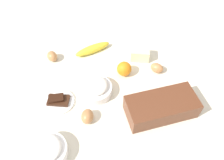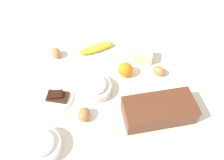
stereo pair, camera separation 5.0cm
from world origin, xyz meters
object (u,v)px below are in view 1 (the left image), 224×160
Objects in this scene: flour_bowl at (96,88)px; sugar_bowl at (48,151)px; orange_fruit at (124,69)px; banana at (93,49)px; butter_block at (140,54)px; egg_near_butter at (52,56)px; egg_loose at (157,68)px; loaf_pan at (161,107)px; egg_beside_bowl at (87,116)px; chocolate_plate at (59,101)px.

sugar_bowl is at bearing 50.69° from flour_bowl.
banana is at bearing -53.99° from orange_fruit.
sugar_bowl is 0.61m from butter_block.
butter_block is at bearing 158.69° from banana.
orange_fruit is 0.13m from butter_block.
egg_near_butter is 0.52m from egg_loose.
loaf_pan reaches higher than flour_bowl.
loaf_pan is 0.25m from orange_fruit.
sugar_bowl reaches higher than egg_loose.
flour_bowl is at bearing -35.77° from loaf_pan.
egg_near_butter is 0.39m from egg_beside_bowl.
sugar_bowl is 1.07× the size of chocolate_plate.
loaf_pan is at bearing 90.71° from butter_block.
flour_bowl is at bearing -110.91° from egg_beside_bowl.
loaf_pan is 4.87× the size of egg_near_butter.
flour_bowl is at bearing -129.31° from sugar_bowl.
sugar_bowl is 0.60m from egg_loose.
loaf_pan is 1.53× the size of banana.
sugar_bowl is at bearing 37.59° from egg_beside_bowl.
banana is 3.00× the size of egg_beside_bowl.
flour_bowl is 2.41× the size of egg_near_butter.
sugar_bowl is (0.20, 0.25, 0.00)m from flour_bowl.
egg_loose is at bearing -166.04° from flour_bowl.
orange_fruit is (-0.14, -0.09, 0.00)m from flour_bowl.
loaf_pan is at bearing 138.43° from egg_near_butter.
orange_fruit is at bearing 155.15° from egg_near_butter.
loaf_pan is 0.30m from egg_beside_bowl.
egg_loose is 0.48× the size of chocolate_plate.
egg_near_butter is at bearing -69.52° from egg_beside_bowl.
chocolate_plate is (0.18, 0.29, -0.01)m from banana.
flour_bowl is 0.17m from chocolate_plate.
chocolate_plate is (0.16, 0.03, -0.02)m from flour_bowl.
orange_fruit is at bearing -71.39° from loaf_pan.
egg_near_butter is at bearing -46.83° from loaf_pan.
butter_block is (-0.24, -0.17, -0.00)m from flour_bowl.
chocolate_plate is (0.11, -0.10, -0.01)m from egg_beside_bowl.
egg_near_butter is at bearing -91.74° from sugar_bowl.
loaf_pan is at bearing 113.87° from orange_fruit.
flour_bowl is at bearing 127.96° from egg_near_butter.
orange_fruit is (-0.13, 0.18, 0.01)m from banana.
banana is 0.34m from egg_loose.
egg_beside_bowl is 0.15m from chocolate_plate.
loaf_pan is at bearing 163.67° from chocolate_plate.
egg_beside_bowl is (0.05, 0.13, -0.01)m from flour_bowl.
orange_fruit reaches higher than egg_beside_bowl.
flour_bowl is 0.17m from orange_fruit.
butter_block is 0.44m from egg_near_butter.
loaf_pan is at bearing 76.15° from egg_loose.
egg_beside_bowl is 1.02× the size of egg_loose.
loaf_pan is 2.08× the size of sugar_bowl.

